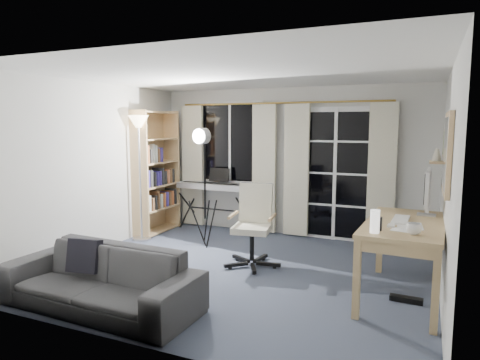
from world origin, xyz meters
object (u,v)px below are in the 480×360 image
object	(u,v)px
bookshelf	(154,175)
monitor	(428,188)
sofa	(99,269)
studio_light	(202,150)
keyboard_piano	(216,187)
torchiere_lamp	(139,140)
mug	(414,227)
office_chair	(254,217)
desk	(404,232)

from	to	relation	value
bookshelf	monitor	world-z (taller)	bookshelf
sofa	studio_light	bearing A→B (deg)	94.89
keyboard_piano	torchiere_lamp	bearing A→B (deg)	-128.05
bookshelf	mug	world-z (taller)	bookshelf
office_chair	sofa	size ratio (longest dim) A/B	0.51
keyboard_piano	monitor	size ratio (longest dim) A/B	2.38
torchiere_lamp	keyboard_piano	xyz separation A→B (m)	(0.82, 0.99, -0.81)
keyboard_piano	studio_light	size ratio (longest dim) A/B	0.77
monitor	sofa	distance (m)	3.56
desk	mug	distance (m)	0.54
studio_light	keyboard_piano	bearing A→B (deg)	116.15
office_chair	desk	size ratio (longest dim) A/B	0.68
keyboard_piano	mug	distance (m)	3.90
bookshelf	monitor	bearing A→B (deg)	-11.42
studio_light	monitor	distance (m)	3.09
sofa	office_chair	bearing A→B (deg)	66.85
keyboard_piano	office_chair	bearing A→B (deg)	-46.06
office_chair	sofa	bearing A→B (deg)	-123.93
keyboard_piano	desk	world-z (taller)	keyboard_piano
office_chair	mug	bearing A→B (deg)	-34.41
keyboard_piano	monitor	distance (m)	3.54
keyboard_piano	office_chair	size ratio (longest dim) A/B	1.32
studio_light	sofa	size ratio (longest dim) A/B	0.88
torchiere_lamp	desk	world-z (taller)	torchiere_lamp
studio_light	monitor	world-z (taller)	studio_light
mug	sofa	world-z (taller)	mug
torchiere_lamp	office_chair	distance (m)	2.29
office_chair	bookshelf	bearing A→B (deg)	148.67
studio_light	office_chair	bearing A→B (deg)	-13.01
desk	sofa	xyz separation A→B (m)	(-2.71, -1.48, -0.31)
keyboard_piano	sofa	size ratio (longest dim) A/B	0.68
sofa	torchiere_lamp	bearing A→B (deg)	119.27
torchiere_lamp	sofa	xyz separation A→B (m)	(1.18, -2.25, -1.17)
bookshelf	desk	world-z (taller)	bookshelf
office_chair	monitor	world-z (taller)	monitor
bookshelf	office_chair	size ratio (longest dim) A/B	1.94
mug	sofa	size ratio (longest dim) A/B	0.06
torchiere_lamp	desk	bearing A→B (deg)	-11.24
keyboard_piano	office_chair	distance (m)	1.84
torchiere_lamp	keyboard_piano	bearing A→B (deg)	50.47
bookshelf	desk	distance (m)	4.22
keyboard_piano	sofa	world-z (taller)	keyboard_piano
studio_light	monitor	bearing A→B (deg)	3.72
bookshelf	studio_light	xyz separation A→B (m)	(1.16, -0.42, 0.47)
torchiere_lamp	studio_light	distance (m)	1.06
monitor	mug	distance (m)	0.98
torchiere_lamp	desk	size ratio (longest dim) A/B	1.27
office_chair	desk	distance (m)	1.89
mug	bookshelf	bearing A→B (deg)	156.37
torchiere_lamp	bookshelf	bearing A→B (deg)	102.16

